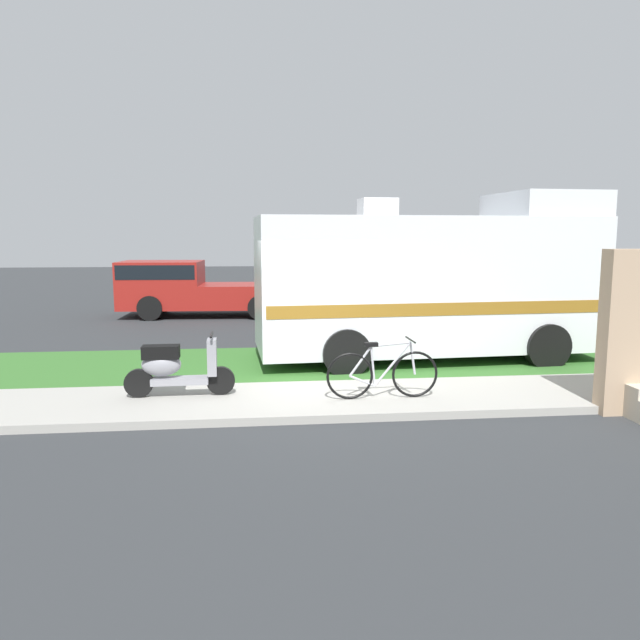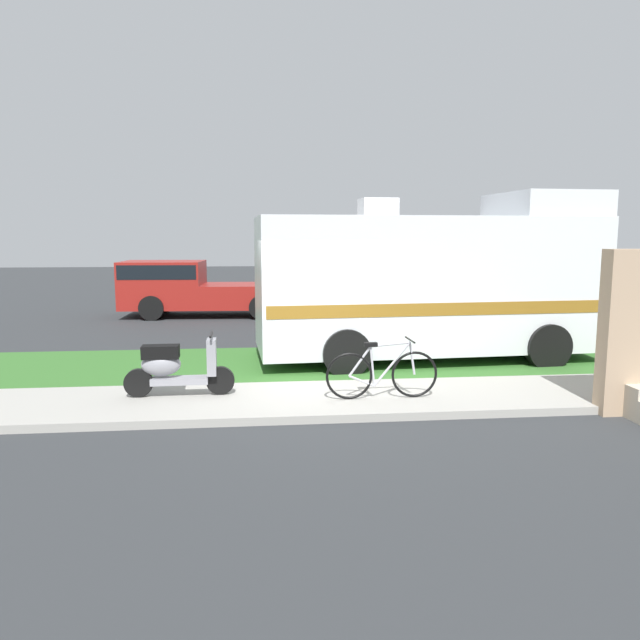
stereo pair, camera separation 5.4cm
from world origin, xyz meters
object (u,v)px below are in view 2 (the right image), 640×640
(scooter, at_px, (175,367))
(bicycle, at_px, (382,373))
(pickup_truck_near, at_px, (504,292))
(motorhome_rv, at_px, (431,282))
(bottle_spare, at_px, (634,377))
(pickup_truck_far, at_px, (193,287))

(scooter, xyz_separation_m, bicycle, (3.15, -0.48, -0.06))
(bicycle, distance_m, pickup_truck_near, 9.28)
(motorhome_rv, distance_m, scooter, 5.61)
(motorhome_rv, height_order, scooter, motorhome_rv)
(scooter, height_order, bottle_spare, scooter)
(motorhome_rv, relative_size, pickup_truck_near, 1.36)
(scooter, xyz_separation_m, pickup_truck_near, (8.31, 7.22, 0.40))
(pickup_truck_near, xyz_separation_m, pickup_truck_far, (-9.07, 3.02, -0.03))
(pickup_truck_near, relative_size, pickup_truck_far, 0.90)
(bicycle, relative_size, bottle_spare, 5.94)
(pickup_truck_near, height_order, bottle_spare, pickup_truck_near)
(motorhome_rv, relative_size, scooter, 4.12)
(pickup_truck_near, bearing_deg, motorhome_rv, -127.55)
(bicycle, relative_size, pickup_truck_far, 0.31)
(scooter, relative_size, bottle_spare, 5.78)
(motorhome_rv, bearing_deg, bottle_spare, -44.93)
(pickup_truck_near, distance_m, pickup_truck_far, 9.56)
(bicycle, xyz_separation_m, pickup_truck_near, (5.15, 7.70, 0.46))
(bicycle, height_order, pickup_truck_near, pickup_truck_near)
(motorhome_rv, relative_size, pickup_truck_far, 1.23)
(scooter, bearing_deg, pickup_truck_near, 40.98)
(scooter, bearing_deg, motorhome_rv, 29.02)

